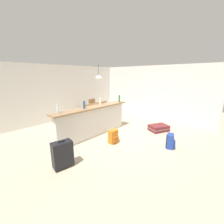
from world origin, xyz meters
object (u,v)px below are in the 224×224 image
Objects in this scene: bottle_blue at (84,105)px; suitcase_upright_black at (63,154)px; dining_table at (98,106)px; suitcase_flat_maroon at (159,128)px; bottle_clear at (58,109)px; dining_chair_near_partition at (105,111)px; dining_chair_far_side at (91,107)px; backpack_orange at (113,137)px; bottle_green at (119,99)px; backpack_blue at (170,141)px; bottle_white at (100,101)px; pendant_lamp at (99,76)px.

bottle_blue is 0.37× the size of suitcase_upright_black.
dining_table reaches higher than suitcase_flat_maroon.
bottle_clear is 0.22× the size of dining_table.
dining_chair_near_partition is 1.04× the size of suitcase_flat_maroon.
dining_chair_far_side is 3.16m from backpack_orange.
bottle_clear reaches higher than dining_table.
backpack_orange is at bearing -128.49° from dining_chair_near_partition.
bottle_green is 0.66× the size of backpack_orange.
dining_table is at bearing 35.27° from suitcase_upright_black.
dining_chair_near_partition is 2.21× the size of backpack_blue.
bottle_white is (0.76, 0.07, 0.00)m from bottle_blue.
bottle_clear reaches higher than dining_chair_far_side.
bottle_green reaches higher than bottle_white.
bottle_white is at bearing 102.80° from backpack_blue.
bottle_white is at bearing 69.78° from backpack_orange.
bottle_white reaches higher than suitcase_flat_maroon.
pendant_lamp is (1.09, 1.25, 0.83)m from bottle_white.
dining_chair_near_partition is 3.17m from backpack_blue.
bottle_clear reaches higher than backpack_blue.
dining_chair_near_partition is 2.39m from suitcase_flat_maroon.
pendant_lamp is at bearing 81.29° from backpack_blue.
backpack_blue is (-0.55, -4.24, -0.31)m from dining_chair_far_side.
dining_table is (2.65, 1.27, -0.51)m from bottle_clear.
backpack_blue is (-0.53, -3.65, -0.44)m from dining_table.
dining_table is 1.24× the size of suitcase_flat_maroon.
backpack_blue is at bearing -98.71° from pendant_lamp.
bottle_white reaches higher than suitcase_upright_black.
pendant_lamp is 0.70× the size of suitcase_flat_maroon.
dining_table is (0.22, 1.45, -0.53)m from bottle_green.
backpack_orange is 1.70m from suitcase_upright_black.
dining_table is 0.55m from dining_chair_near_partition.
bottle_white is 2.43m from suitcase_flat_maroon.
bottle_white is at bearing -131.15° from pendant_lamp.
dining_chair_far_side is at bearing 82.65° from backpack_blue.
suitcase_flat_maroon is at bearing -81.56° from dining_chair_far_side.
pendant_lamp is at bearing 24.64° from bottle_clear.
bottle_white is 2.60m from backpack_blue.
suitcase_flat_maroon is (0.73, -1.35, -1.06)m from bottle_green.
dining_table is 3.71m from backpack_blue.
dining_chair_far_side reaches higher than suitcase_flat_maroon.
dining_chair_far_side is at bearing 60.01° from bottle_white.
bottle_white is 2.39m from suitcase_upright_black.
dining_chair_near_partition is (1.00, 0.76, -0.65)m from bottle_white.
bottle_clear is at bearing -145.16° from dining_chair_far_side.
dining_chair_far_side reaches higher than suitcase_upright_black.
bottle_clear reaches higher than backpack_orange.
suitcase_flat_maroon is (0.52, -2.80, -0.54)m from dining_table.
pendant_lamp is 4.15m from suitcase_upright_black.
bottle_blue is at bearing 33.32° from suitcase_upright_black.
dining_chair_near_partition is (0.14, 0.93, -0.66)m from bottle_green.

